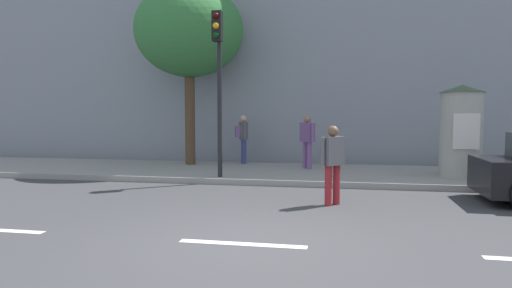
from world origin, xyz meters
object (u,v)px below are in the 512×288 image
(pedestrian_in_dark_shirt, at_px, (333,159))
(pedestrian_near_pole, at_px, (307,137))
(traffic_light, at_px, (218,67))
(poster_column, at_px, (461,130))
(pedestrian_tallest, at_px, (243,135))
(street_tree, at_px, (189,31))

(pedestrian_in_dark_shirt, xyz_separation_m, pedestrian_near_pole, (-0.86, 4.58, 0.18))
(traffic_light, bearing_deg, pedestrian_near_pole, 47.66)
(poster_column, xyz_separation_m, pedestrian_tallest, (-6.28, 2.00, -0.28))
(pedestrian_near_pole, bearing_deg, pedestrian_in_dark_shirt, -79.37)
(traffic_light, relative_size, poster_column, 1.76)
(traffic_light, xyz_separation_m, pedestrian_tallest, (-0.11, 3.34, -1.90))
(pedestrian_in_dark_shirt, distance_m, pedestrian_near_pole, 4.67)
(pedestrian_tallest, bearing_deg, pedestrian_in_dark_shirt, -61.39)
(pedestrian_in_dark_shirt, bearing_deg, traffic_light, 142.36)
(traffic_light, distance_m, poster_column, 6.52)
(poster_column, relative_size, pedestrian_in_dark_shirt, 1.53)
(pedestrian_near_pole, bearing_deg, poster_column, -13.27)
(street_tree, distance_m, pedestrian_near_pole, 5.11)
(traffic_light, height_order, street_tree, street_tree)
(street_tree, bearing_deg, poster_column, -10.24)
(street_tree, relative_size, pedestrian_tallest, 3.63)
(traffic_light, xyz_separation_m, street_tree, (-1.74, 2.77, 1.44))
(traffic_light, relative_size, street_tree, 0.73)
(traffic_light, relative_size, pedestrian_in_dark_shirt, 2.69)
(poster_column, xyz_separation_m, pedestrian_in_dark_shirt, (-3.21, -3.62, -0.45))
(poster_column, xyz_separation_m, pedestrian_near_pole, (-4.07, 0.96, -0.27))
(pedestrian_tallest, bearing_deg, poster_column, -17.65)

